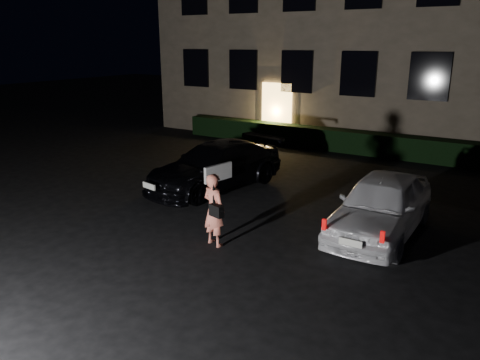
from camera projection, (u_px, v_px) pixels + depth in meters
The scene contains 5 objects.
ground at pixel (184, 247), 9.94m from camera, with size 80.00×80.00×0.00m, color black.
hedge at pixel (350, 141), 18.38m from camera, with size 15.00×0.70×0.85m, color black.
sedan at pixel (215, 166), 13.83m from camera, with size 2.78×4.90×1.34m.
hatch at pixel (381, 205), 10.47m from camera, with size 1.67×4.05×1.37m.
man at pixel (214, 210), 9.87m from camera, with size 0.67×0.52×1.59m.
Camera 1 is at (5.81, -7.13, 4.21)m, focal length 35.00 mm.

